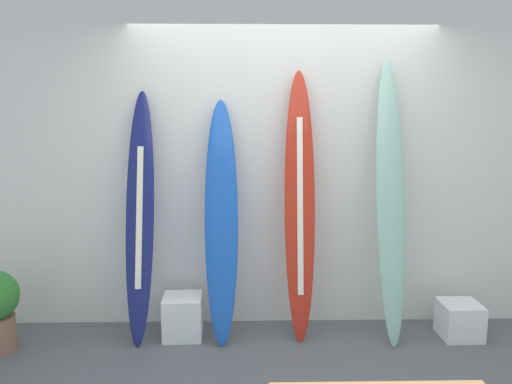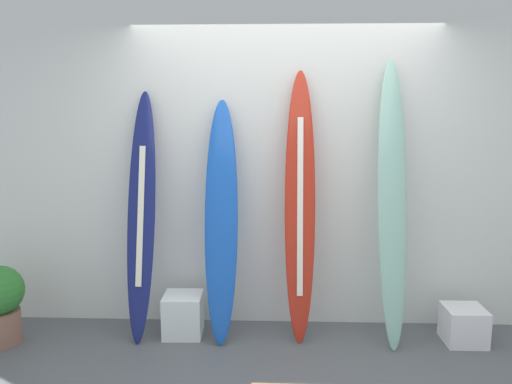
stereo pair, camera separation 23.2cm
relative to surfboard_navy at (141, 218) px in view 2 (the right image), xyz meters
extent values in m
cube|color=silver|center=(1.14, 0.38, 0.43)|extent=(7.20, 0.20, 2.80)
ellipsoid|color=navy|center=(0.00, 0.00, 0.02)|extent=(0.24, 0.50, 1.98)
cube|color=#EFE8CE|center=(0.00, -0.02, 0.03)|extent=(0.06, 0.26, 1.09)
cone|color=black|center=(0.00, -0.15, -0.80)|extent=(0.07, 0.09, 0.11)
ellipsoid|color=blue|center=(0.64, 0.00, -0.01)|extent=(0.28, 0.50, 1.91)
cone|color=black|center=(0.64, -0.13, -0.80)|extent=(0.07, 0.09, 0.11)
ellipsoid|color=#B52818|center=(1.26, 0.03, 0.10)|extent=(0.25, 0.42, 2.14)
cube|color=white|center=(1.26, 0.00, 0.11)|extent=(0.05, 0.25, 1.38)
cone|color=black|center=(1.26, -0.08, -0.78)|extent=(0.07, 0.09, 0.11)
ellipsoid|color=#8CBDAA|center=(1.97, -0.02, 0.15)|extent=(0.24, 0.54, 2.23)
cube|color=white|center=(2.56, -0.07, -0.83)|extent=(0.31, 0.31, 0.29)
cube|color=white|center=(0.32, -0.01, -0.80)|extent=(0.32, 0.32, 0.34)
cylinder|color=#835A49|center=(-1.08, -0.23, -0.83)|extent=(0.30, 0.30, 0.27)
camera|label=1|loc=(0.83, -3.92, 0.85)|focal=35.55mm
camera|label=2|loc=(1.06, -3.91, 0.85)|focal=35.55mm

